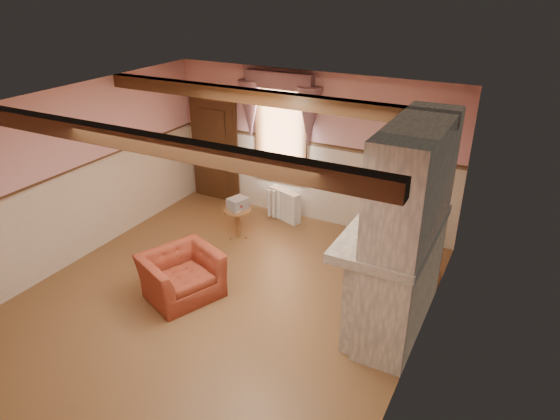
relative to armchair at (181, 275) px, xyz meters
The scene contains 26 objects.
floor 0.70m from the armchair, 23.11° to the left, with size 5.50×6.00×0.01m, color brown.
ceiling 2.53m from the armchair, 23.11° to the left, with size 5.50×6.00×0.01m, color silver.
wall_back 3.45m from the armchair, 80.20° to the left, with size 5.50×0.02×2.80m, color #CC8D93.
wall_front 3.01m from the armchair, 78.54° to the right, with size 5.50×0.02×2.80m, color #CC8D93.
wall_left 2.44m from the armchair, behind, with size 0.02×6.00×2.80m, color #CC8D93.
wall_right 3.48m from the armchair, ahead, with size 0.02×6.00×2.80m, color #CC8D93.
wainscot 0.73m from the armchair, 23.11° to the left, with size 5.50×6.00×1.50m, color beige, non-canonical shape.
chair_rail 1.31m from the armchair, 23.11° to the left, with size 5.50×6.00×0.08m, color black, non-canonical shape.
firebox 2.70m from the armchair, 18.15° to the left, with size 0.20×0.95×0.90m, color black.
armchair is the anchor object (origin of this frame).
side_table 1.92m from the armchair, 96.85° to the left, with size 0.49×0.49×0.55m, color brown.
book_stack 1.97m from the armchair, 96.86° to the left, with size 0.26×0.32×0.20m, color #B7AD8C.
radiator 2.94m from the armchair, 86.54° to the left, with size 0.70×0.18×0.60m, color silver.
bowl 3.14m from the armchair, 17.04° to the left, with size 0.33×0.33×0.08m, color brown.
mantel_clock 3.46m from the armchair, 30.38° to the left, with size 0.14×0.24×0.20m, color black.
oil_lamp 3.38m from the armchair, 27.08° to the left, with size 0.11×0.11×0.28m, color #C68937.
candle_red 3.05m from the armchair, ahead, with size 0.06×0.06×0.16m, color #A02813.
jar_yellow 3.07m from the armchair, ahead, with size 0.06×0.06×0.12m, color gold.
fireplace 3.28m from the armchair, 15.70° to the left, with size 0.85×2.00×2.80m, color gray.
mantel 3.10m from the armchair, 16.65° to the left, with size 1.05×2.05×0.12m, color gray.
overmantel_mirror 3.20m from the armchair, 17.76° to the left, with size 0.06×1.44×1.04m, color silver.
door 3.60m from the armchair, 115.85° to the left, with size 1.10×0.10×2.10m, color black.
window 3.47m from the armchair, 90.72° to the left, with size 1.06×0.08×2.02m, color white.
window_drapes 3.66m from the armchair, 90.74° to the left, with size 1.30×0.14×1.40m, color gray.
ceiling_beam_front 2.61m from the armchair, 59.79° to the right, with size 5.50×0.18×0.20m, color black.
ceiling_beam_back 2.82m from the armchair, 68.75° to the left, with size 5.50×0.18×0.20m, color black.
Camera 1 is at (3.57, -5.00, 4.32)m, focal length 32.00 mm.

